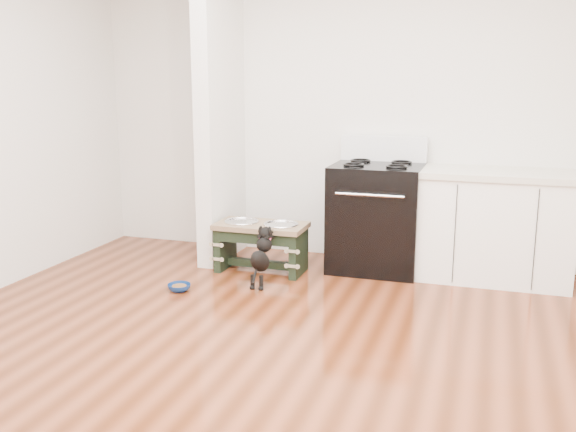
# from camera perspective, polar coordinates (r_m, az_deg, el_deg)

# --- Properties ---
(ground) EXTENTS (5.00, 5.00, 0.00)m
(ground) POSITION_cam_1_polar(r_m,az_deg,el_deg) (3.83, -2.13, -13.40)
(ground) COLOR #4A1F0D
(ground) RESTS_ON ground
(room_shell) EXTENTS (5.00, 5.00, 5.00)m
(room_shell) POSITION_cam_1_polar(r_m,az_deg,el_deg) (3.44, -2.35, 11.65)
(room_shell) COLOR silver
(room_shell) RESTS_ON ground
(partition_wall) EXTENTS (0.15, 0.80, 2.70)m
(partition_wall) POSITION_cam_1_polar(r_m,az_deg,el_deg) (5.84, -6.04, 9.25)
(partition_wall) COLOR silver
(partition_wall) RESTS_ON ground
(oven_range) EXTENTS (0.76, 0.69, 1.14)m
(oven_range) POSITION_cam_1_polar(r_m,az_deg,el_deg) (5.60, 7.87, 0.05)
(oven_range) COLOR black
(oven_range) RESTS_ON ground
(cabinet_run) EXTENTS (1.24, 0.64, 0.91)m
(cabinet_run) POSITION_cam_1_polar(r_m,az_deg,el_deg) (5.54, 17.91, -0.84)
(cabinet_run) COLOR white
(cabinet_run) RESTS_ON ground
(dog_feeder) EXTENTS (0.77, 0.41, 0.44)m
(dog_feeder) POSITION_cam_1_polar(r_m,az_deg,el_deg) (5.52, -2.42, -1.91)
(dog_feeder) COLOR black
(dog_feeder) RESTS_ON ground
(puppy) EXTENTS (0.14, 0.40, 0.47)m
(puppy) POSITION_cam_1_polar(r_m,az_deg,el_deg) (5.16, -2.36, -3.43)
(puppy) COLOR black
(puppy) RESTS_ON ground
(floor_bowl) EXTENTS (0.24, 0.24, 0.06)m
(floor_bowl) POSITION_cam_1_polar(r_m,az_deg,el_deg) (5.15, -9.65, -6.28)
(floor_bowl) COLOR navy
(floor_bowl) RESTS_ON ground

